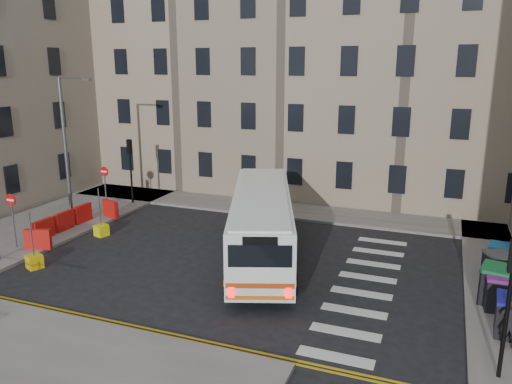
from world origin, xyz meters
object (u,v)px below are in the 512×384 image
Objects in this scene: wheelie_bin_c at (496,284)px; wheelie_bin_d at (498,268)px; pedestrian at (510,323)px; bollard_yellow at (101,230)px; bus at (262,221)px; wheelie_bin_b at (499,291)px; wheelie_bin_a at (512,316)px; wheelie_bin_e at (499,258)px; bollard_chevron at (35,262)px; streetlamp at (65,148)px.

wheelie_bin_d is (0.22, 1.95, -0.08)m from wheelie_bin_c.
pedestrian is 2.72× the size of bollard_yellow.
bus is 8.75× the size of wheelie_bin_b.
pedestrian is 19.49m from bollard_yellow.
wheelie_bin_a reaches higher than wheelie_bin_e.
wheelie_bin_b is 0.80× the size of pedestrian.
pedestrian is at bearing -81.84° from wheelie_bin_e.
bollard_yellow is at bearing 90.00° from bollard_chevron.
wheelie_bin_a is at bearing -80.46° from wheelie_bin_e.
streetlamp is 22.24m from wheelie_bin_c.
wheelie_bin_d is 1.37m from wheelie_bin_e.
wheelie_bin_e is at bearing 6.24° from bollard_yellow.
bus is 8.06× the size of wheelie_bin_d.
wheelie_bin_a is 2.40m from wheelie_bin_c.
wheelie_bin_a is at bearing -70.38° from wheelie_bin_c.
wheelie_bin_d is at bearing 15.78° from bollard_chevron.
wheelie_bin_c reaches higher than bollard_yellow.
wheelie_bin_b is at bearing -7.68° from streetlamp.
bollard_chevron is (-19.18, -6.74, -0.44)m from wheelie_bin_e.
bollard_chevron is (-8.97, -4.81, -1.47)m from bus.
bus is 9.47× the size of wheelie_bin_e.
streetlamp is 5.73× the size of wheelie_bin_d.
bus is at bearing 28.18° from bollard_chevron.
wheelie_bin_a reaches higher than wheelie_bin_d.
wheelie_bin_e is at bearing 93.50° from wheelie_bin_a.
wheelie_bin_d is 2.37× the size of bollard_yellow.
wheelie_bin_c is at bearing 10.32° from bollard_chevron.
wheelie_bin_b is at bearing -69.62° from wheelie_bin_c.
wheelie_bin_e is at bearing 62.29° from wheelie_bin_d.
wheelie_bin_d is at bearing 84.56° from wheelie_bin_b.
wheelie_bin_a is 19.47m from bollard_yellow.
streetlamp is 22.34m from wheelie_bin_d.
bus is (11.97, -1.08, -2.56)m from streetlamp.
wheelie_bin_c is (9.85, -1.38, -0.91)m from bus.
streetlamp reaches higher than bollard_yellow.
bollard_yellow is (-8.97, -0.17, -1.47)m from bus.
wheelie_bin_e is (10.21, 1.93, -1.03)m from bus.
bus is at bearing -159.21° from wheelie_bin_e.
wheelie_bin_a is 0.92× the size of wheelie_bin_d.
wheelie_bin_b reaches higher than wheelie_bin_e.
bollard_yellow is at bearing 161.17° from bus.
wheelie_bin_d is 5.18m from pedestrian.
wheelie_bin_b is 2.73m from pedestrian.
bus is 10.87m from wheelie_bin_a.
bollard_chevron is at bearing -157.38° from wheelie_bin_c.
wheelie_bin_d is at bearing -91.92° from pedestrian.
streetlamp is 7.74m from bollard_chevron.
bollard_chevron is at bearing -172.84° from wheelie_bin_a.
wheelie_bin_b is 0.92× the size of wheelie_bin_d.
bus is at bearing -175.69° from wheelie_bin_c.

